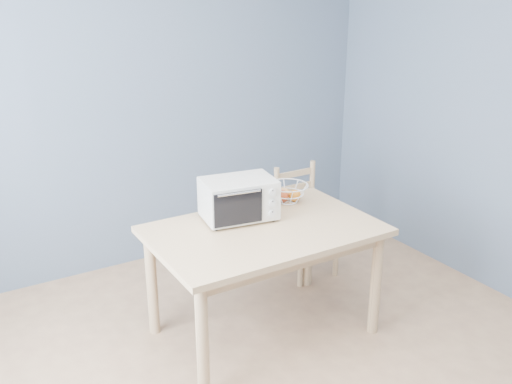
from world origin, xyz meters
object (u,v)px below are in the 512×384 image
dining_table (264,243)px  toaster_oven (236,199)px  fruit_basket (287,193)px  dining_chair (303,221)px

dining_table → toaster_oven: (-0.08, 0.21, 0.24)m
fruit_basket → toaster_oven: bearing=-169.2°
dining_table → dining_chair: dining_chair is taller
toaster_oven → dining_chair: size_ratio=0.58×
dining_table → toaster_oven: 0.33m
dining_table → dining_chair: size_ratio=1.64×
toaster_oven → fruit_basket: size_ratio=1.33×
dining_chair → fruit_basket: bearing=-141.2°
dining_table → dining_chair: bearing=38.8°
toaster_oven → dining_chair: toaster_oven is taller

